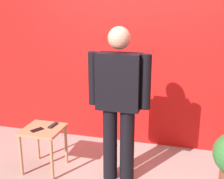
% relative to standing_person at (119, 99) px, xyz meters
% --- Properties ---
extents(back_wall_red, '(4.84, 0.12, 2.61)m').
position_rel_standing_person_xyz_m(back_wall_red, '(0.09, 1.05, 0.34)').
color(back_wall_red, red).
rests_on(back_wall_red, ground_plane).
extents(standing_person, '(0.68, 0.25, 1.72)m').
position_rel_standing_person_xyz_m(standing_person, '(0.00, 0.00, 0.00)').
color(standing_person, black).
rests_on(standing_person, ground_plane).
extents(side_table, '(0.45, 0.45, 0.53)m').
position_rel_standing_person_xyz_m(side_table, '(-0.91, -0.03, -0.53)').
color(side_table, tan).
rests_on(side_table, ground_plane).
extents(cell_phone, '(0.13, 0.16, 0.01)m').
position_rel_standing_person_xyz_m(cell_phone, '(-0.95, -0.10, -0.43)').
color(cell_phone, black).
rests_on(cell_phone, side_table).
extents(tv_remote, '(0.06, 0.17, 0.02)m').
position_rel_standing_person_xyz_m(tv_remote, '(-0.83, 0.07, -0.42)').
color(tv_remote, black).
rests_on(tv_remote, side_table).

